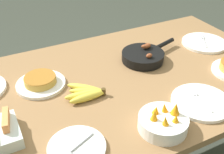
{
  "coord_description": "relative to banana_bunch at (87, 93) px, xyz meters",
  "views": [
    {
      "loc": [
        -0.51,
        -1.0,
        1.55
      ],
      "look_at": [
        0.0,
        0.0,
        0.79
      ],
      "focal_mm": 45.0,
      "sensor_mm": 36.0,
      "label": 1
    }
  ],
  "objects": [
    {
      "name": "empty_plate_near_front",
      "position": [
        0.43,
        -0.27,
        -0.01
      ],
      "size": [
        0.26,
        0.26,
        0.02
      ],
      "color": "white",
      "rests_on": "dining_table"
    },
    {
      "name": "skillet",
      "position": [
        0.4,
        0.16,
        0.01
      ],
      "size": [
        0.37,
        0.23,
        0.08
      ],
      "rotation": [
        0.0,
        0.0,
        0.29
      ],
      "color": "black",
      "rests_on": "dining_table"
    },
    {
      "name": "dining_table",
      "position": [
        0.15,
        0.05,
        -0.1
      ],
      "size": [
        1.84,
        1.0,
        0.76
      ],
      "color": "olive",
      "rests_on": "ground_plane"
    },
    {
      "name": "banana_bunch",
      "position": [
        0.0,
        0.0,
        0.0
      ],
      "size": [
        0.2,
        0.16,
        0.04
      ],
      "color": "gold",
      "rests_on": "dining_table"
    },
    {
      "name": "empty_plate_far_right",
      "position": [
        -0.15,
        -0.27,
        -0.01
      ],
      "size": [
        0.21,
        0.21,
        0.02
      ],
      "color": "white",
      "rests_on": "dining_table"
    },
    {
      "name": "frittata_plate_center",
      "position": [
        -0.16,
        0.18,
        0.0
      ],
      "size": [
        0.23,
        0.23,
        0.05
      ],
      "color": "white",
      "rests_on": "dining_table"
    },
    {
      "name": "empty_plate_mid_edge",
      "position": [
        0.83,
        0.16,
        -0.01
      ],
      "size": [
        0.27,
        0.27,
        0.02
      ],
      "color": "white",
      "rests_on": "dining_table"
    },
    {
      "name": "fruit_bowl_mango",
      "position": [
        0.19,
        -0.32,
        0.02
      ],
      "size": [
        0.2,
        0.2,
        0.11
      ],
      "color": "white",
      "rests_on": "dining_table"
    }
  ]
}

